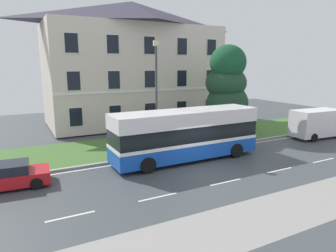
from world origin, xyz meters
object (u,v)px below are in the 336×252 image
at_px(single_decker_bus, 186,134).
at_px(white_panel_van, 318,123).
at_px(evergreen_tree, 226,101).
at_px(parked_hatchback_00, 9,176).
at_px(georgian_townhouse, 133,63).
at_px(street_lamp_post, 156,90).

relative_size(single_decker_bus, white_panel_van, 1.83).
height_order(evergreen_tree, parked_hatchback_00, evergreen_tree).
bearing_deg(georgian_townhouse, parked_hatchback_00, -131.56).
bearing_deg(georgian_townhouse, street_lamp_post, -103.24).
xyz_separation_m(georgian_townhouse, white_panel_van, (11.35, -13.79, -5.05)).
height_order(single_decker_bus, white_panel_van, single_decker_bus).
distance_m(georgian_townhouse, single_decker_bus, 14.68).
xyz_separation_m(single_decker_bus, parked_hatchback_00, (-10.30, 0.25, -1.10)).
bearing_deg(white_panel_van, street_lamp_post, 174.48).
bearing_deg(street_lamp_post, evergreen_tree, 15.64).
relative_size(georgian_townhouse, parked_hatchback_00, 4.56).
relative_size(white_panel_van, parked_hatchback_00, 1.41).
height_order(parked_hatchback_00, street_lamp_post, street_lamp_post).
distance_m(parked_hatchback_00, street_lamp_post, 10.37).
bearing_deg(parked_hatchback_00, georgian_townhouse, 52.61).
xyz_separation_m(georgian_townhouse, evergreen_tree, (5.09, -9.17, -3.25)).
relative_size(single_decker_bus, parked_hatchback_00, 2.58).
height_order(georgian_townhouse, single_decker_bus, georgian_townhouse).
bearing_deg(georgian_townhouse, single_decker_bus, -97.20).
height_order(evergreen_tree, white_panel_van, evergreen_tree).
distance_m(evergreen_tree, parked_hatchback_00, 17.86).
distance_m(evergreen_tree, white_panel_van, 7.99).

